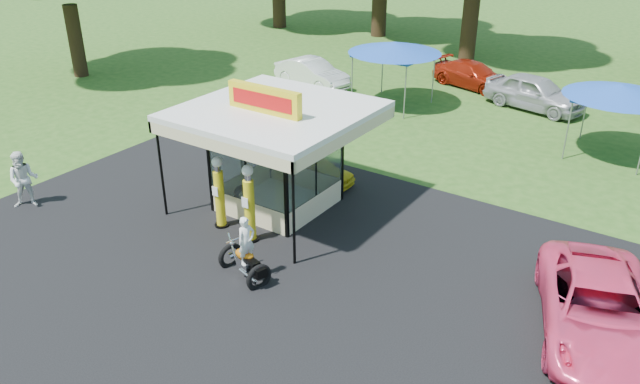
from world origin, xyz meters
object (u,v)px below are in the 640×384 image
(bg_car_b, at_px, (473,75))
(tent_east, at_px, (620,91))
(gas_pump_left, at_px, (219,194))
(gas_pump_right, at_px, (249,206))
(spectator_west, at_px, (24,180))
(motorcycle, at_px, (246,254))
(kiosk_car, at_px, (316,170))
(bg_car_a, at_px, (312,73))
(tent_west, at_px, (395,48))
(pink_sedan, at_px, (598,309))
(bg_car_c, at_px, (535,92))
(gas_station_kiosk, at_px, (277,156))

(bg_car_b, bearing_deg, tent_east, -110.97)
(gas_pump_left, bearing_deg, bg_car_b, 87.88)
(gas_pump_right, relative_size, spectator_west, 1.28)
(motorcycle, distance_m, tent_east, 15.78)
(gas_pump_right, distance_m, kiosk_car, 4.57)
(motorcycle, relative_size, bg_car_a, 0.45)
(bg_car_a, height_order, tent_west, tent_west)
(motorcycle, relative_size, bg_car_b, 0.44)
(pink_sedan, distance_m, bg_car_c, 16.88)
(gas_pump_right, relative_size, tent_west, 0.57)
(motorcycle, xyz_separation_m, spectator_west, (-8.66, -0.84, 0.20))
(bg_car_b, relative_size, bg_car_c, 0.95)
(pink_sedan, bearing_deg, motorcycle, 179.17)
(spectator_west, bearing_deg, tent_east, -1.33)
(kiosk_car, height_order, spectator_west, spectator_west)
(gas_pump_left, distance_m, spectator_west, 6.69)
(gas_station_kiosk, xyz_separation_m, kiosk_car, (-0.00, 2.21, -1.30))
(bg_car_c, relative_size, tent_west, 1.09)
(kiosk_car, xyz_separation_m, bg_car_a, (-6.85, 9.52, 0.23))
(gas_pump_right, bearing_deg, bg_car_b, 91.92)
(bg_car_c, bearing_deg, pink_sedan, -145.44)
(gas_pump_right, relative_size, bg_car_b, 0.55)
(bg_car_a, bearing_deg, tent_west, -83.57)
(gas_station_kiosk, xyz_separation_m, pink_sedan, (10.14, -1.03, -1.04))
(gas_station_kiosk, distance_m, tent_west, 11.61)
(bg_car_b, bearing_deg, bg_car_a, 138.54)
(gas_pump_right, height_order, bg_car_c, gas_pump_right)
(motorcycle, xyz_separation_m, bg_car_c, (1.94, 18.44, 0.05))
(kiosk_car, bearing_deg, pink_sedan, -107.70)
(gas_station_kiosk, height_order, tent_west, gas_station_kiosk)
(gas_pump_right, relative_size, bg_car_c, 0.52)
(kiosk_car, relative_size, spectator_west, 1.47)
(gas_pump_left, distance_m, tent_west, 13.67)
(bg_car_c, bearing_deg, motorcycle, -173.36)
(gas_station_kiosk, height_order, gas_pump_left, gas_station_kiosk)
(spectator_west, xyz_separation_m, bg_car_a, (-0.10, 16.38, -0.25))
(gas_pump_right, distance_m, bg_car_c, 17.17)
(bg_car_b, bearing_deg, kiosk_car, -165.46)
(pink_sedan, bearing_deg, tent_east, 81.01)
(gas_station_kiosk, height_order, bg_car_a, gas_station_kiosk)
(kiosk_car, bearing_deg, motorcycle, -162.47)
(pink_sedan, bearing_deg, spectator_west, 172.63)
(bg_car_b, bearing_deg, gas_pump_left, -167.15)
(motorcycle, height_order, spectator_west, spectator_west)
(kiosk_car, distance_m, bg_car_c, 13.01)
(motorcycle, bearing_deg, spectator_west, -158.45)
(bg_car_b, distance_m, tent_east, 9.92)
(motorcycle, relative_size, tent_west, 0.45)
(pink_sedan, xyz_separation_m, bg_car_c, (-6.30, 15.66, 0.06))
(gas_station_kiosk, height_order, bg_car_c, gas_station_kiosk)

